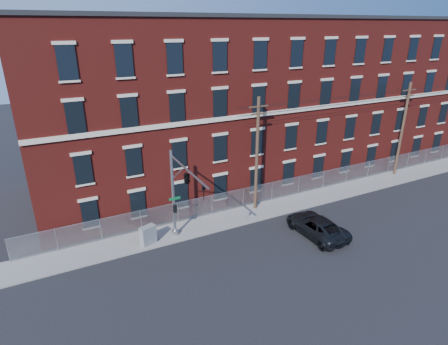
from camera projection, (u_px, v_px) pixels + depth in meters
name	position (u px, v px, depth m)	size (l,w,h in m)	color
ground	(271.00, 245.00, 27.86)	(140.00, 140.00, 0.00)	black
sidewalk	(343.00, 190.00, 37.00)	(65.00, 3.00, 0.12)	gray
mill_building	(295.00, 95.00, 41.39)	(55.30, 14.32, 16.30)	maroon
chain_link_fence	(335.00, 176.00, 37.71)	(59.06, 0.06, 1.85)	#A5A8AD
traffic_signal_mast	(183.00, 184.00, 25.14)	(0.90, 6.75, 7.00)	#9EA0A5
utility_pole_near	(257.00, 153.00, 31.35)	(1.80, 0.28, 10.00)	#4C3426
utility_pole_mid	(403.00, 128.00, 38.89)	(1.80, 0.28, 10.00)	#4C3426
overhead_wires	(409.00, 92.00, 37.48)	(40.00, 0.62, 0.62)	black
pickup_truck	(316.00, 226.00, 28.97)	(2.56, 5.56, 1.55)	black
utility_cabinet	(148.00, 235.00, 27.57)	(1.17, 0.59, 1.47)	slate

